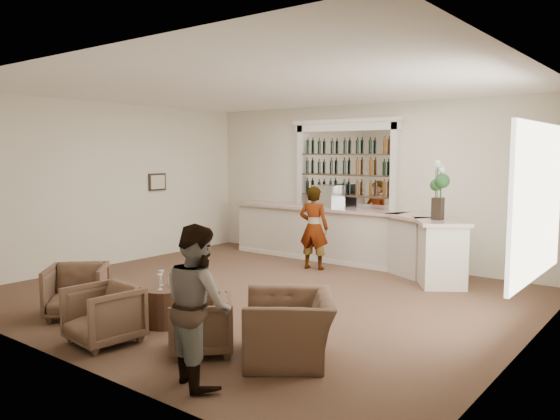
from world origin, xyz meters
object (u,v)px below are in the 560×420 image
(cocktail_table, at_px, (166,306))
(guest, at_px, (198,304))
(sommelier, at_px, (314,228))
(armchair_far, at_px, (289,327))
(espresso_machine, at_px, (328,196))
(armchair_center, at_px, (103,315))
(armchair_left, at_px, (77,291))
(armchair_right, at_px, (200,324))
(bar_counter, at_px, (348,237))
(flower_vase, at_px, (438,187))

(cocktail_table, relative_size, guest, 0.41)
(sommelier, bearing_deg, armchair_far, 108.85)
(espresso_machine, bearing_deg, cocktail_table, -76.37)
(guest, relative_size, armchair_center, 2.06)
(cocktail_table, relative_size, sommelier, 0.40)
(armchair_far, bearing_deg, espresso_machine, 171.19)
(armchair_center, distance_m, espresso_machine, 6.04)
(armchair_left, xyz_separation_m, armchair_far, (3.31, 0.55, -0.01))
(armchair_center, bearing_deg, armchair_far, 31.26)
(armchair_far, height_order, espresso_machine, espresso_machine)
(sommelier, xyz_separation_m, armchair_right, (1.53, -4.55, -0.50))
(armchair_right, height_order, espresso_machine, espresso_machine)
(bar_counter, relative_size, armchair_right, 7.95)
(armchair_left, xyz_separation_m, flower_vase, (3.27, 4.89, 1.35))
(armchair_left, bearing_deg, armchair_far, -36.22)
(armchair_far, distance_m, flower_vase, 4.55)
(guest, relative_size, armchair_far, 1.44)
(espresso_machine, bearing_deg, sommelier, -69.09)
(armchair_center, xyz_separation_m, armchair_right, (1.14, 0.51, -0.03))
(guest, height_order, armchair_left, guest)
(bar_counter, height_order, sommelier, sommelier)
(sommelier, height_order, flower_vase, flower_vase)
(espresso_machine, bearing_deg, armchair_right, -65.65)
(bar_counter, xyz_separation_m, armchair_center, (0.11, -5.89, -0.22))
(armchair_far, bearing_deg, cocktail_table, -126.80)
(cocktail_table, relative_size, espresso_machine, 1.23)
(guest, bearing_deg, flower_vase, -70.73)
(bar_counter, xyz_separation_m, armchair_far, (2.17, -4.92, -0.21))
(guest, height_order, armchair_right, guest)
(armchair_right, height_order, armchair_far, armchair_far)
(armchair_center, xyz_separation_m, flower_vase, (2.02, 5.31, 1.36))
(armchair_center, bearing_deg, flower_vase, 75.20)
(armchair_right, distance_m, flower_vase, 5.08)
(armchair_far, bearing_deg, armchair_center, -101.94)
(cocktail_table, relative_size, armchair_far, 0.60)
(guest, distance_m, flower_vase, 5.48)
(sommelier, bearing_deg, bar_counter, -121.00)
(bar_counter, xyz_separation_m, sommelier, (-0.28, -0.83, 0.25))
(armchair_center, relative_size, flower_vase, 0.76)
(bar_counter, bearing_deg, armchair_center, -88.97)
(cocktail_table, distance_m, armchair_right, 1.21)
(guest, height_order, flower_vase, flower_vase)
(armchair_center, height_order, armchair_far, armchair_far)
(flower_vase, bearing_deg, bar_counter, 164.81)
(sommelier, distance_m, armchair_center, 5.09)
(sommelier, height_order, guest, sommelier)
(cocktail_table, xyz_separation_m, armchair_right, (1.12, -0.45, 0.08))
(armchair_center, distance_m, armchair_right, 1.25)
(armchair_far, bearing_deg, armchair_left, -117.79)
(sommelier, xyz_separation_m, armchair_far, (2.45, -4.08, -0.46))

